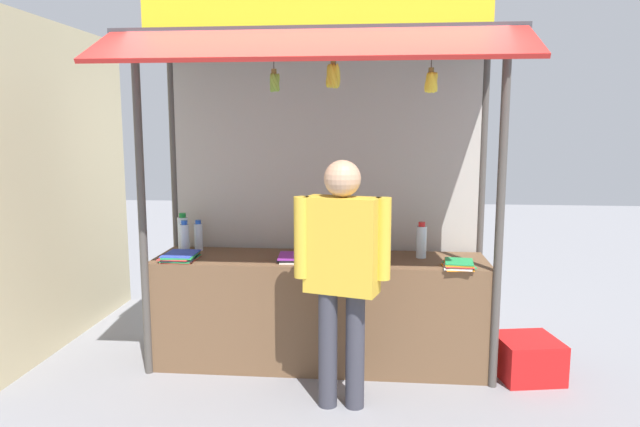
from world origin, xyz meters
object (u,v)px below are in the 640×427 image
Objects in this scene: water_bottle_front_right at (349,239)px; magazine_stack_mid_left at (458,264)px; water_bottle_mid_right at (185,238)px; banana_bunch_inner_left at (333,76)px; water_bottle_far_right at (421,241)px; vendor_person at (342,262)px; banana_bunch_leftmost at (431,82)px; magazine_stack_back_right at (181,257)px; magazine_stack_back_left at (292,258)px; plastic_crate at (527,358)px; water_bottle_front_left at (183,232)px; water_bottle_far_left at (198,236)px; banana_bunch_rightmost at (274,82)px.

water_bottle_front_right reaches higher than magazine_stack_mid_left.
water_bottle_front_right is 0.96× the size of magazine_stack_mid_left.
water_bottle_mid_right is 0.99× the size of banana_bunch_inner_left.
water_bottle_far_right is 1.47m from banana_bunch_inner_left.
vendor_person is (1.31, -0.79, 0.02)m from water_bottle_mid_right.
magazine_stack_mid_left is at bearing 37.38° from banana_bunch_leftmost.
magazine_stack_back_right is 1.09× the size of magazine_stack_back_left.
vendor_person reaches higher than plastic_crate.
banana_bunch_leftmost reaches higher than water_bottle_mid_right.
water_bottle_front_left is 1.88m from banana_bunch_inner_left.
banana_bunch_leftmost reaches higher than water_bottle_front_right.
water_bottle_mid_right is at bearing 165.20° from vendor_person.
magazine_stack_back_right is at bearing -74.81° from water_bottle_front_left.
magazine_stack_mid_left is 1.61m from banana_bunch_inner_left.
water_bottle_front_right is 0.84× the size of banana_bunch_leftmost.
water_bottle_mid_right is 2.28m from banana_bunch_leftmost.
water_bottle_front_right reaches higher than water_bottle_far_left.
magazine_stack_back_right is (-1.28, -0.35, -0.10)m from water_bottle_front_right.
vendor_person is at bearing -74.66° from banana_bunch_inner_left.
magazine_stack_back_right is at bearing -179.50° from plastic_crate.
banana_bunch_leftmost is at bearing -142.62° from magazine_stack_mid_left.
water_bottle_far_right is at bearing 70.56° from vendor_person.
magazine_stack_mid_left is 0.16× the size of vendor_person.
banana_bunch_inner_left reaches higher than magazine_stack_back_left.
water_bottle_front_left is at bearing 162.06° from vendor_person.
banana_bunch_leftmost is (1.88, -0.49, 1.18)m from water_bottle_mid_right.
water_bottle_front_left is at bearing 105.19° from magazine_stack_back_right.
magazine_stack_back_left is 0.68× the size of plastic_crate.
water_bottle_far_right is 1.02m from magazine_stack_back_left.
water_bottle_mid_right is 0.16× the size of vendor_person.
banana_bunch_rightmost is at bearing -171.61° from magazine_stack_mid_left.
magazine_stack_back_right is 0.19× the size of vendor_person.
banana_bunch_leftmost reaches higher than water_bottle_front_left.
vendor_person is at bearing -36.26° from water_bottle_far_left.
water_bottle_far_left is 0.14m from water_bottle_mid_right.
banana_bunch_inner_left is 2.53m from plastic_crate.
water_bottle_far_right is 0.17× the size of vendor_person.
magazine_stack_mid_left is at bearing 47.24° from vendor_person.
water_bottle_far_right reaches higher than magazine_stack_mid_left.
water_bottle_front_right is at bearing -0.97° from water_bottle_front_left.
plastic_crate is (1.78, -0.03, -0.72)m from magazine_stack_back_left.
water_bottle_far_right is at bearing -10.90° from water_bottle_front_right.
water_bottle_front_right is 0.95× the size of banana_bunch_inner_left.
water_bottle_front_right is (1.25, 0.00, 0.00)m from water_bottle_far_left.
water_bottle_mid_right is at bearing 158.34° from banana_bunch_inner_left.
magazine_stack_back_left is at bearing 140.42° from vendor_person.
banana_bunch_inner_left is (1.23, -0.49, 1.23)m from water_bottle_mid_right.
plastic_crate is at bearing 39.36° from vendor_person.
water_bottle_front_right is 1.33m from water_bottle_mid_right.
magazine_stack_mid_left is (2.19, -0.44, -0.12)m from water_bottle_front_left.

